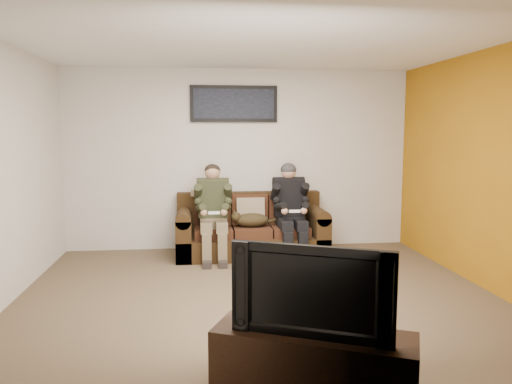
{
  "coord_description": "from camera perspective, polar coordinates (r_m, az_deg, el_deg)",
  "views": [
    {
      "loc": [
        -0.62,
        -5.01,
        1.73
      ],
      "look_at": [
        0.12,
        1.2,
        0.95
      ],
      "focal_mm": 35.0,
      "sensor_mm": 36.0,
      "label": 1
    }
  ],
  "objects": [
    {
      "name": "throw_blanket",
      "position": [
        7.14,
        -5.78,
        -0.08
      ],
      "size": [
        0.42,
        0.21,
        0.07
      ],
      "primitive_type": "cube",
      "color": "tan",
      "rests_on": "sofa"
    },
    {
      "name": "framed_poster",
      "position": [
        7.25,
        -2.55,
        10.03
      ],
      "size": [
        1.25,
        0.05,
        0.52
      ],
      "color": "black",
      "rests_on": "wall_back"
    },
    {
      "name": "ceiling",
      "position": [
        5.12,
        0.29,
        16.9
      ],
      "size": [
        5.0,
        5.0,
        0.0
      ],
      "primitive_type": "plane",
      "rotation": [
        3.14,
        0.0,
        0.0
      ],
      "color": "silver",
      "rests_on": "ground"
    },
    {
      "name": "sofa",
      "position": [
        7.01,
        -0.6,
        -4.51
      ],
      "size": [
        2.05,
        0.89,
        0.84
      ],
      "color": "#31200E",
      "rests_on": "ground"
    },
    {
      "name": "throw_pillow",
      "position": [
        7.0,
        -0.63,
        -2.2
      ],
      "size": [
        0.39,
        0.19,
        0.39
      ],
      "primitive_type": "cube",
      "rotation": [
        -0.21,
        0.0,
        0.0
      ],
      "color": "#897659",
      "rests_on": "sofa"
    },
    {
      "name": "tv_stand",
      "position": [
        3.49,
        6.57,
        -18.76
      ],
      "size": [
        1.38,
        0.94,
        0.42
      ],
      "primitive_type": "cube",
      "rotation": [
        0.0,
        0.0,
        -0.43
      ],
      "color": "black",
      "rests_on": "ground"
    },
    {
      "name": "cat",
      "position": [
        6.82,
        -0.64,
        -3.18
      ],
      "size": [
        0.66,
        0.26,
        0.24
      ],
      "color": "#3F3219",
      "rests_on": "sofa"
    },
    {
      "name": "person_right",
      "position": [
        6.85,
        3.94,
        -1.47
      ],
      "size": [
        0.51,
        0.86,
        1.27
      ],
      "color": "black",
      "rests_on": "sofa"
    },
    {
      "name": "television",
      "position": [
        3.3,
        6.69,
        -10.8
      ],
      "size": [
        1.01,
        0.56,
        0.6
      ],
      "primitive_type": "imported",
      "rotation": [
        0.0,
        0.0,
        -0.43
      ],
      "color": "black",
      "rests_on": "tv_stand"
    },
    {
      "name": "floor",
      "position": [
        5.33,
        0.27,
        -11.81
      ],
      "size": [
        5.0,
        5.0,
        0.0
      ],
      "primitive_type": "plane",
      "color": "brown",
      "rests_on": "ground"
    },
    {
      "name": "accent_wall_right",
      "position": [
        5.91,
        25.03,
        2.27
      ],
      "size": [
        0.0,
        4.5,
        4.5
      ],
      "primitive_type": "plane",
      "rotation": [
        1.57,
        0.0,
        -1.57
      ],
      "color": "#A46810",
      "rests_on": "ground"
    },
    {
      "name": "person_left",
      "position": [
        6.74,
        -4.91,
        -1.66
      ],
      "size": [
        0.51,
        0.87,
        1.27
      ],
      "color": "#716147",
      "rests_on": "sofa"
    },
    {
      "name": "wall_back",
      "position": [
        7.3,
        -1.88,
        3.73
      ],
      "size": [
        5.0,
        0.0,
        5.0
      ],
      "primitive_type": "plane",
      "rotation": [
        1.57,
        0.0,
        0.0
      ],
      "color": "beige",
      "rests_on": "ground"
    },
    {
      "name": "wall_right",
      "position": [
        5.91,
        25.12,
        2.27
      ],
      "size": [
        0.0,
        4.5,
        4.5
      ],
      "primitive_type": "plane",
      "rotation": [
        1.57,
        0.0,
        -1.57
      ],
      "color": "beige",
      "rests_on": "ground"
    },
    {
      "name": "wall_front",
      "position": [
        2.86,
        5.79,
        -1.58
      ],
      "size": [
        5.0,
        0.0,
        5.0
      ],
      "primitive_type": "plane",
      "rotation": [
        -1.57,
        0.0,
        0.0
      ],
      "color": "beige",
      "rests_on": "ground"
    }
  ]
}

